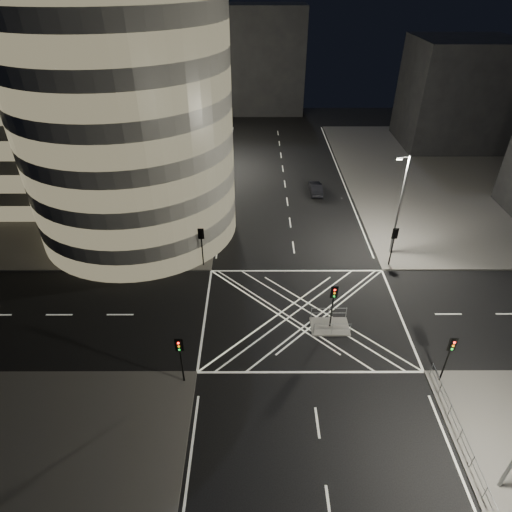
{
  "coord_description": "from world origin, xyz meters",
  "views": [
    {
      "loc": [
        -3.91,
        -26.13,
        23.91
      ],
      "look_at": [
        -3.82,
        4.12,
        3.0
      ],
      "focal_mm": 30.0,
      "sensor_mm": 36.0,
      "label": 1
    }
  ],
  "objects_px": {
    "street_lamp_left_far": "(213,129)",
    "sedan": "(316,188)",
    "traffic_signal_nr": "(450,352)",
    "traffic_signal_island": "(333,299)",
    "street_lamp_left_near": "(198,189)",
    "central_island": "(330,327)",
    "street_lamp_right_far": "(400,203)",
    "traffic_signal_fl": "(201,240)",
    "traffic_signal_nl": "(180,352)",
    "traffic_signal_fr": "(394,240)"
  },
  "relations": [
    {
      "from": "street_lamp_left_far",
      "to": "sedan",
      "type": "relative_size",
      "value": 2.49
    },
    {
      "from": "traffic_signal_nr",
      "to": "traffic_signal_island",
      "type": "xyz_separation_m",
      "value": [
        -6.8,
        5.3,
        0.0
      ]
    },
    {
      "from": "street_lamp_left_far",
      "to": "street_lamp_left_near",
      "type": "bearing_deg",
      "value": -90.0
    },
    {
      "from": "central_island",
      "to": "street_lamp_left_near",
      "type": "relative_size",
      "value": 0.3
    },
    {
      "from": "street_lamp_left_far",
      "to": "street_lamp_right_far",
      "type": "relative_size",
      "value": 1.0
    },
    {
      "from": "central_island",
      "to": "street_lamp_right_far",
      "type": "height_order",
      "value": "street_lamp_right_far"
    },
    {
      "from": "traffic_signal_fl",
      "to": "traffic_signal_nr",
      "type": "height_order",
      "value": "same"
    },
    {
      "from": "sedan",
      "to": "traffic_signal_nl",
      "type": "bearing_deg",
      "value": 65.97
    },
    {
      "from": "traffic_signal_nl",
      "to": "traffic_signal_island",
      "type": "xyz_separation_m",
      "value": [
        10.8,
        5.3,
        0.0
      ]
    },
    {
      "from": "traffic_signal_nl",
      "to": "traffic_signal_island",
      "type": "bearing_deg",
      "value": 26.14
    },
    {
      "from": "traffic_signal_island",
      "to": "street_lamp_left_far",
      "type": "bearing_deg",
      "value": 109.95
    },
    {
      "from": "central_island",
      "to": "traffic_signal_nr",
      "type": "distance_m",
      "value": 9.08
    },
    {
      "from": "traffic_signal_fr",
      "to": "traffic_signal_nr",
      "type": "xyz_separation_m",
      "value": [
        0.0,
        -13.6,
        0.0
      ]
    },
    {
      "from": "traffic_signal_island",
      "to": "sedan",
      "type": "distance_m",
      "value": 23.96
    },
    {
      "from": "traffic_signal_fl",
      "to": "traffic_signal_nr",
      "type": "distance_m",
      "value": 22.24
    },
    {
      "from": "traffic_signal_island",
      "to": "sedan",
      "type": "height_order",
      "value": "traffic_signal_island"
    },
    {
      "from": "street_lamp_left_far",
      "to": "sedan",
      "type": "distance_m",
      "value": 15.94
    },
    {
      "from": "street_lamp_left_near",
      "to": "street_lamp_left_far",
      "type": "relative_size",
      "value": 1.0
    },
    {
      "from": "traffic_signal_fr",
      "to": "traffic_signal_island",
      "type": "distance_m",
      "value": 10.73
    },
    {
      "from": "traffic_signal_nr",
      "to": "street_lamp_left_far",
      "type": "relative_size",
      "value": 0.4
    },
    {
      "from": "street_lamp_right_far",
      "to": "street_lamp_left_far",
      "type": "bearing_deg",
      "value": 131.94
    },
    {
      "from": "traffic_signal_nl",
      "to": "sedan",
      "type": "relative_size",
      "value": 1.0
    },
    {
      "from": "street_lamp_right_far",
      "to": "sedan",
      "type": "relative_size",
      "value": 2.49
    },
    {
      "from": "traffic_signal_fl",
      "to": "traffic_signal_island",
      "type": "distance_m",
      "value": 13.62
    },
    {
      "from": "traffic_signal_fl",
      "to": "sedan",
      "type": "height_order",
      "value": "traffic_signal_fl"
    },
    {
      "from": "traffic_signal_fl",
      "to": "street_lamp_left_near",
      "type": "relative_size",
      "value": 0.4
    },
    {
      "from": "traffic_signal_nl",
      "to": "traffic_signal_fl",
      "type": "bearing_deg",
      "value": 90.0
    },
    {
      "from": "traffic_signal_nl",
      "to": "street_lamp_left_near",
      "type": "relative_size",
      "value": 0.4
    },
    {
      "from": "traffic_signal_nr",
      "to": "street_lamp_left_far",
      "type": "distance_m",
      "value": 41.15
    },
    {
      "from": "central_island",
      "to": "traffic_signal_fr",
      "type": "bearing_deg",
      "value": 50.67
    },
    {
      "from": "street_lamp_left_near",
      "to": "street_lamp_left_far",
      "type": "height_order",
      "value": "same"
    },
    {
      "from": "street_lamp_left_near",
      "to": "street_lamp_right_far",
      "type": "distance_m",
      "value": 19.11
    },
    {
      "from": "street_lamp_left_near",
      "to": "sedan",
      "type": "height_order",
      "value": "street_lamp_left_near"
    },
    {
      "from": "traffic_signal_nl",
      "to": "street_lamp_left_far",
      "type": "bearing_deg",
      "value": 90.99
    },
    {
      "from": "street_lamp_left_far",
      "to": "traffic_signal_fl",
      "type": "bearing_deg",
      "value": -88.43
    },
    {
      "from": "traffic_signal_nr",
      "to": "street_lamp_left_near",
      "type": "height_order",
      "value": "street_lamp_left_near"
    },
    {
      "from": "traffic_signal_nr",
      "to": "sedan",
      "type": "relative_size",
      "value": 1.0
    },
    {
      "from": "traffic_signal_fr",
      "to": "traffic_signal_island",
      "type": "relative_size",
      "value": 1.0
    },
    {
      "from": "traffic_signal_nr",
      "to": "street_lamp_left_far",
      "type": "xyz_separation_m",
      "value": [
        -18.24,
        36.8,
        2.63
      ]
    },
    {
      "from": "traffic_signal_fl",
      "to": "traffic_signal_nl",
      "type": "bearing_deg",
      "value": -90.0
    },
    {
      "from": "traffic_signal_nl",
      "to": "street_lamp_left_far",
      "type": "height_order",
      "value": "street_lamp_left_far"
    },
    {
      "from": "traffic_signal_nl",
      "to": "central_island",
      "type": "bearing_deg",
      "value": 26.14
    },
    {
      "from": "street_lamp_right_far",
      "to": "traffic_signal_fl",
      "type": "bearing_deg",
      "value": -173.12
    },
    {
      "from": "traffic_signal_nl",
      "to": "traffic_signal_fr",
      "type": "distance_m",
      "value": 22.24
    },
    {
      "from": "traffic_signal_island",
      "to": "traffic_signal_fr",
      "type": "bearing_deg",
      "value": 50.67
    },
    {
      "from": "traffic_signal_fr",
      "to": "traffic_signal_island",
      "type": "xyz_separation_m",
      "value": [
        -6.8,
        -8.3,
        0.0
      ]
    },
    {
      "from": "traffic_signal_fl",
      "to": "traffic_signal_nl",
      "type": "relative_size",
      "value": 1.0
    },
    {
      "from": "traffic_signal_fl",
      "to": "traffic_signal_nr",
      "type": "xyz_separation_m",
      "value": [
        17.6,
        -13.6,
        0.0
      ]
    },
    {
      "from": "traffic_signal_fr",
      "to": "sedan",
      "type": "bearing_deg",
      "value": 108.44
    },
    {
      "from": "street_lamp_left_near",
      "to": "street_lamp_right_far",
      "type": "xyz_separation_m",
      "value": [
        18.87,
        -3.0,
        0.0
      ]
    }
  ]
}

